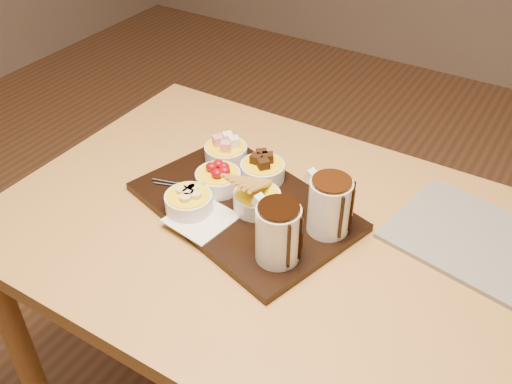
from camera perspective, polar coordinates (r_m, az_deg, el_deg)
The scene contains 12 objects.
dining_table at distance 1.25m, azimuth 2.64°, elevation -7.24°, with size 1.20×0.80×0.75m.
serving_board at distance 1.22m, azimuth -1.20°, elevation -1.44°, with size 0.46×0.30×0.02m, color black.
napkin at distance 1.18m, azimuth -5.51°, elevation -2.64°, with size 0.12×0.12×0.00m, color white.
bowl_marshmallows at distance 1.34m, azimuth -3.03°, elevation 3.88°, with size 0.10×0.10×0.04m, color silver.
bowl_cake at distance 1.28m, azimuth 0.65°, elevation 2.09°, with size 0.10×0.10×0.04m, color silver.
bowl_strawberries at distance 1.25m, azimuth -3.80°, elevation 1.18°, with size 0.10×0.10×0.04m, color silver.
bowl_biscotti at distance 1.19m, azimuth 0.10°, elevation -0.87°, with size 0.10×0.10×0.04m, color silver.
bowl_bananas at distance 1.19m, azimuth -6.73°, elevation -1.07°, with size 0.10×0.10×0.04m, color silver.
pitcher_dark_chocolate at distance 1.05m, azimuth 2.21°, elevation -4.20°, with size 0.08×0.08×0.12m, color silver.
pitcher_milk_chocolate at distance 1.12m, azimuth 7.35°, elevation -1.45°, with size 0.08×0.08×0.12m, color silver.
fondue_skewers at distance 1.25m, azimuth -4.94°, elevation 0.36°, with size 0.26×0.03×0.01m, color silver, non-canonical shape.
newspaper at distance 1.23m, azimuth 21.10°, elevation -4.46°, with size 0.32×0.25×0.01m, color beige.
Camera 1 is at (0.41, -0.78, 1.53)m, focal length 40.00 mm.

